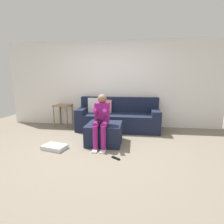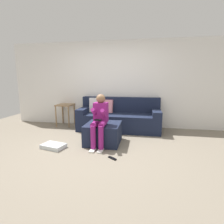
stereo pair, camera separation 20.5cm
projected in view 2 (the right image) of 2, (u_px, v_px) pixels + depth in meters
The scene contains 8 objects.
ground_plane at pixel (95, 151), 3.52m from camera, with size 8.29×8.29×0.00m, color slate.
wall_back at pixel (113, 84), 5.28m from camera, with size 6.38×0.10×2.50m, color white.
couch_sectional at pixel (119, 118), 5.00m from camera, with size 2.25×0.87×0.89m.
ottoman at pixel (103, 133), 3.94m from camera, with size 0.75×0.75×0.44m, color #192138.
person_seated at pixel (100, 118), 3.68m from camera, with size 0.29×0.62×1.10m.
storage_bin at pixel (53, 146), 3.67m from camera, with size 0.47×0.31×0.08m, color silver.
side_table at pixel (65, 108), 5.38m from camera, with size 0.46×0.50×0.66m.
remote_near_ottoman at pixel (112, 158), 3.18m from camera, with size 0.18×0.05×0.02m, color black.
Camera 2 is at (0.92, -3.20, 1.41)m, focal length 28.35 mm.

